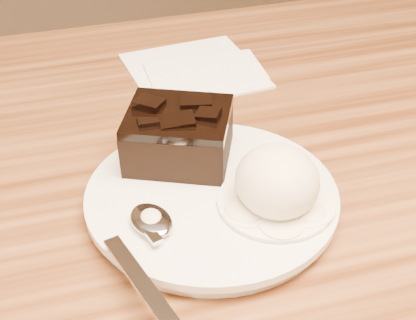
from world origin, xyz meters
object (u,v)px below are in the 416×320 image
object	(u,v)px
ice_cream_scoop	(277,181)
napkin	(194,70)
brownie	(179,139)
spoon	(151,222)
plate	(212,200)

from	to	relation	value
ice_cream_scoop	napkin	distance (m)	0.25
brownie	ice_cream_scoop	size ratio (longest dim) A/B	1.23
brownie	spoon	size ratio (longest dim) A/B	0.51
plate	napkin	world-z (taller)	plate
plate	ice_cream_scoop	bearing A→B (deg)	-33.67
plate	napkin	bearing A→B (deg)	77.79
plate	ice_cream_scoop	world-z (taller)	ice_cream_scoop
plate	brownie	size ratio (longest dim) A/B	2.41
spoon	ice_cream_scoop	bearing A→B (deg)	-16.44
plate	ice_cream_scoop	xyz separation A→B (m)	(0.04, -0.03, 0.03)
napkin	brownie	bearing A→B (deg)	-109.53
spoon	brownie	bearing A→B (deg)	47.07
brownie	spoon	world-z (taller)	brownie
napkin	ice_cream_scoop	bearing A→B (deg)	-91.47
ice_cream_scoop	napkin	size ratio (longest dim) A/B	0.50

